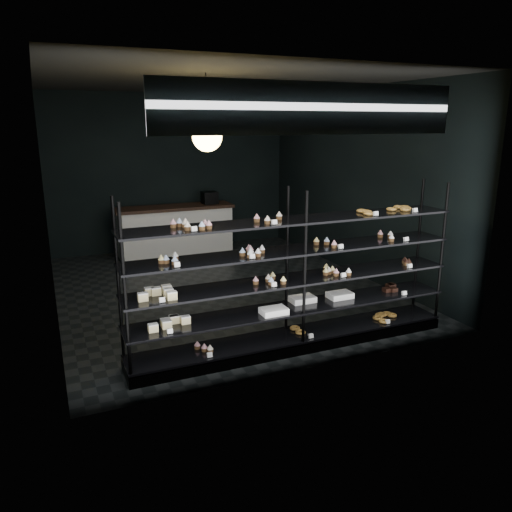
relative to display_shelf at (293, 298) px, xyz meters
name	(u,v)px	position (x,y,z in m)	size (l,w,h in m)	color
room	(219,190)	(-0.06, 2.45, 0.97)	(5.01, 6.01, 3.20)	black
display_shelf	(293,298)	(0.00, 0.00, 0.00)	(4.00, 0.50, 1.91)	black
signage	(315,108)	(-0.06, -0.48, 2.12)	(3.30, 0.05, 0.50)	#0C143D
pendant_lamp	(207,137)	(-0.68, 1.02, 1.82)	(0.36, 0.36, 0.91)	black
service_counter	(175,229)	(-0.15, 4.95, -0.13)	(2.39, 0.65, 1.23)	silver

